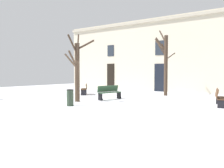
# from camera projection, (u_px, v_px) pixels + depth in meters

# --- Properties ---
(ground_plane) EXTENTS (36.64, 36.64, 0.00)m
(ground_plane) POSITION_uv_depth(u_px,v_px,m) (92.00, 102.00, 14.33)
(ground_plane) COLOR white
(building_facade) EXTENTS (22.90, 0.60, 6.88)m
(building_facade) POSITION_uv_depth(u_px,v_px,m) (164.00, 54.00, 22.29)
(building_facade) COLOR beige
(building_facade) RESTS_ON ground
(tree_near_facade) EXTENTS (1.67, 1.30, 5.16)m
(tree_near_facade) POSITION_uv_depth(u_px,v_px,m) (165.00, 61.00, 18.47)
(tree_near_facade) COLOR #423326
(tree_near_facade) RESTS_ON ground
(tree_foreground) EXTENTS (2.20, 1.83, 3.99)m
(tree_foreground) POSITION_uv_depth(u_px,v_px,m) (77.00, 69.00, 14.56)
(tree_foreground) COLOR #423326
(tree_foreground) RESTS_ON ground
(litter_bin) EXTENTS (0.39, 0.39, 0.88)m
(litter_bin) POSITION_uv_depth(u_px,v_px,m) (70.00, 98.00, 12.74)
(litter_bin) COLOR #2D3D2D
(litter_bin) RESTS_ON ground
(bench_back_to_back_right) EXTENTS (1.51, 1.63, 0.85)m
(bench_back_to_back_right) POSITION_uv_depth(u_px,v_px,m) (85.00, 89.00, 19.38)
(bench_back_to_back_right) COLOR #3D2819
(bench_back_to_back_right) RESTS_ON ground
(bench_near_lamp) EXTENTS (0.89, 1.80, 0.92)m
(bench_near_lamp) POSITION_uv_depth(u_px,v_px,m) (219.00, 97.00, 12.69)
(bench_near_lamp) COLOR #51331E
(bench_near_lamp) RESTS_ON ground
(bench_near_center_tree) EXTENTS (0.83, 1.78, 0.91)m
(bench_near_center_tree) POSITION_uv_depth(u_px,v_px,m) (109.00, 92.00, 15.79)
(bench_near_center_tree) COLOR #2D4C33
(bench_near_center_tree) RESTS_ON ground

